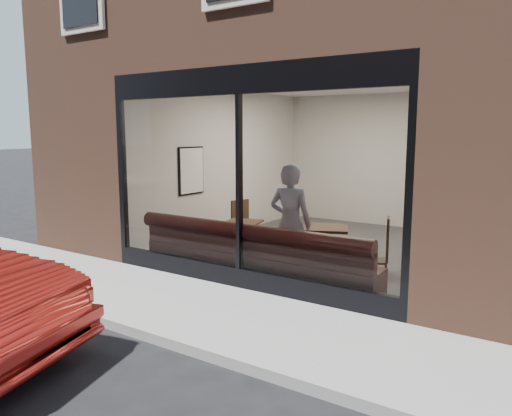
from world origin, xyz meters
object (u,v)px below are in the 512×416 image
Objects in this scene: person at (290,224)px; cafe_chair_left at (234,234)px; cafe_chair_right at (374,261)px; cafe_table_right at (326,228)px; banquette at (255,267)px; cafe_table_left at (243,222)px.

cafe_chair_left is at bearing -41.68° from person.
person is at bearing 29.76° from cafe_chair_right.
person is 0.82m from cafe_table_right.
cafe_chair_right is (0.72, 0.31, -0.50)m from cafe_table_right.
person is 1.58m from cafe_chair_right.
banquette is at bearing 24.24° from cafe_chair_right.
cafe_table_left is at bearing -2.53° from cafe_chair_right.
cafe_chair_left is 3.17m from cafe_chair_right.
cafe_chair_right is at bearing -137.75° from person.
cafe_table_left is 1.37× the size of cafe_chair_left.
banquette is 1.34m from cafe_table_right.
banquette is 9.46× the size of cafe_chair_left.
cafe_table_left reaches higher than cafe_chair_right.
person reaches higher than cafe_chair_left.
person is (0.47, 0.26, 0.68)m from banquette.
cafe_table_right is (0.22, 0.77, -0.17)m from person.
cafe_chair_right is (2.14, 0.63, -0.50)m from cafe_table_left.
cafe_table_left reaches higher than banquette.
cafe_table_right is (0.70, 1.02, 0.52)m from banquette.
person is at bearing 28.40° from banquette.
cafe_table_left is at bearing 149.20° from cafe_chair_left.
banquette is at bearing 22.00° from person.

